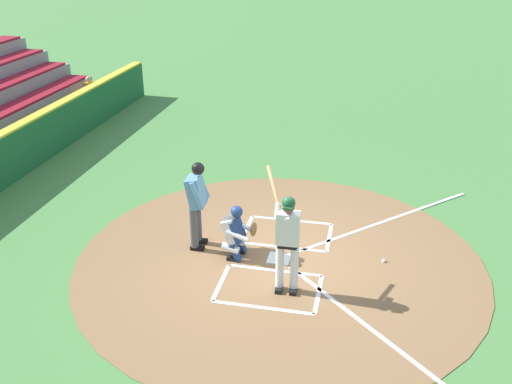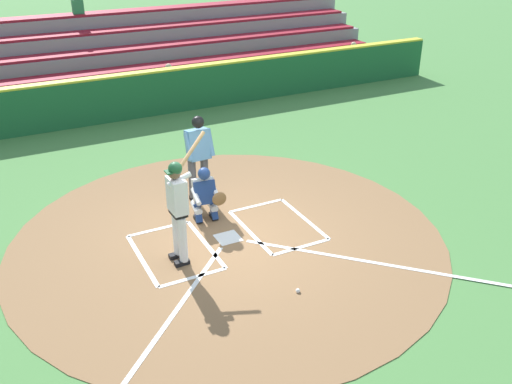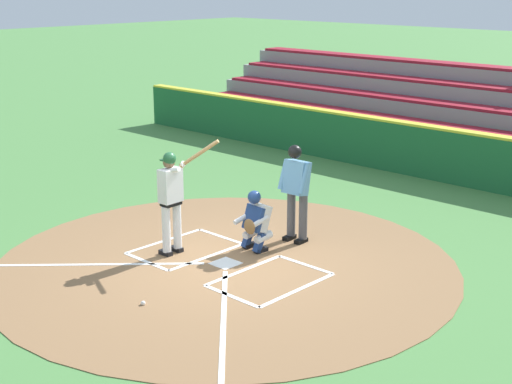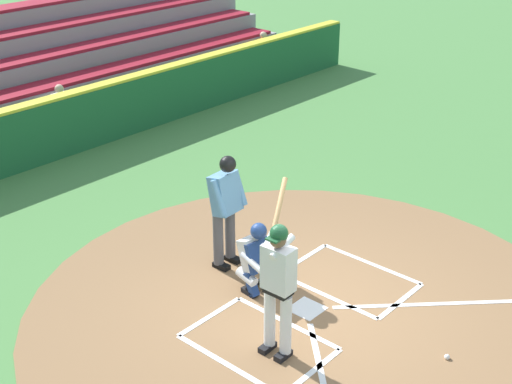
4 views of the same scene
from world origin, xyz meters
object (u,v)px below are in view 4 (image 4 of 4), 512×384
Objects in this scene: batter at (278,280)px; baseball at (447,357)px; plate_umpire at (226,204)px; catcher at (259,256)px.

batter is 28.76× the size of baseball.
baseball is (-1.33, 1.73, -1.06)m from batter.
plate_umpire is at bearing -87.47° from baseball.
catcher is 0.61× the size of plate_umpire.
baseball is (-0.16, 3.73, -1.04)m from plate_umpire.
baseball is (-0.39, 2.87, -0.55)m from catcher.
catcher reaches higher than baseball.
catcher is (-0.94, -1.15, -0.51)m from batter.
plate_umpire is at bearing -120.18° from batter.
batter is 1.57m from catcher.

